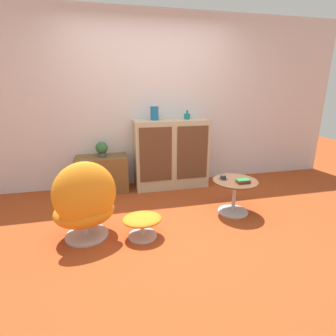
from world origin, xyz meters
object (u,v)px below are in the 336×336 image
(potted_plant, at_px, (102,149))
(coffee_table, at_px, (234,192))
(sideboard, at_px, (171,154))
(vase_inner_left, at_px, (187,116))
(tv_console, at_px, (102,174))
(book_stack, at_px, (243,181))
(vase_leftmost, at_px, (154,113))
(egg_chair, at_px, (85,203))
(teacup, at_px, (223,177))
(ottoman, at_px, (142,221))

(potted_plant, bearing_deg, coffee_table, -35.32)
(sideboard, distance_m, vase_inner_left, 0.63)
(tv_console, relative_size, book_stack, 4.45)
(sideboard, height_order, potted_plant, sideboard)
(sideboard, xyz_separation_m, book_stack, (0.60, -1.20, -0.08))
(tv_console, relative_size, vase_leftmost, 3.75)
(egg_chair, height_order, teacup, egg_chair)
(egg_chair, bearing_deg, teacup, 9.84)
(coffee_table, bearing_deg, teacup, 146.23)
(sideboard, bearing_deg, vase_inner_left, 0.86)
(book_stack, bearing_deg, ottoman, -170.90)
(sideboard, bearing_deg, egg_chair, -133.01)
(vase_inner_left, distance_m, potted_plant, 1.37)
(coffee_table, xyz_separation_m, teacup, (-0.13, 0.08, 0.18))
(vase_inner_left, height_order, potted_plant, vase_inner_left)
(potted_plant, distance_m, teacup, 1.80)
(egg_chair, bearing_deg, vase_inner_left, 41.61)
(sideboard, relative_size, coffee_table, 2.06)
(ottoman, xyz_separation_m, coffee_table, (1.20, 0.30, 0.09))
(potted_plant, bearing_deg, teacup, -35.45)
(sideboard, xyz_separation_m, egg_chair, (-1.22, -1.31, -0.12))
(sideboard, relative_size, egg_chair, 1.30)
(sideboard, height_order, vase_leftmost, vase_leftmost)
(vase_leftmost, height_order, teacup, vase_leftmost)
(coffee_table, relative_size, vase_leftmost, 2.74)
(sideboard, distance_m, coffee_table, 1.26)
(sideboard, relative_size, vase_inner_left, 8.44)
(vase_inner_left, bearing_deg, egg_chair, -138.39)
(vase_inner_left, bearing_deg, ottoman, -122.99)
(sideboard, height_order, tv_console, sideboard)
(potted_plant, bearing_deg, book_stack, -36.70)
(vase_leftmost, bearing_deg, egg_chair, -126.53)
(egg_chair, distance_m, potted_plant, 1.36)
(egg_chair, bearing_deg, coffee_table, 6.49)
(tv_console, relative_size, coffee_table, 1.37)
(coffee_table, bearing_deg, book_stack, -62.21)
(egg_chair, height_order, coffee_table, egg_chair)
(egg_chair, relative_size, vase_inner_left, 6.51)
(vase_inner_left, bearing_deg, tv_console, 179.48)
(egg_chair, bearing_deg, sideboard, 46.99)
(sideboard, relative_size, tv_console, 1.51)
(vase_inner_left, bearing_deg, coffee_table, -75.48)
(sideboard, height_order, teacup, sideboard)
(vase_leftmost, relative_size, teacup, 1.71)
(tv_console, relative_size, ottoman, 1.79)
(tv_console, bearing_deg, teacup, -35.07)
(sideboard, bearing_deg, book_stack, -63.68)
(potted_plant, relative_size, book_stack, 1.33)
(sideboard, height_order, coffee_table, sideboard)
(tv_console, bearing_deg, book_stack, -36.36)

